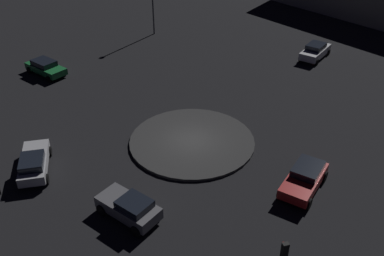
# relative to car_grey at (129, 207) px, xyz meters

# --- Properties ---
(ground_plane) EXTENTS (115.79, 115.79, 0.00)m
(ground_plane) POSITION_rel_car_grey_xyz_m (2.33, -8.47, -0.80)
(ground_plane) COLOR black
(roundabout_island) EXTENTS (9.46, 9.46, 0.21)m
(roundabout_island) POSITION_rel_car_grey_xyz_m (2.33, -8.47, -0.69)
(roundabout_island) COLOR #383838
(roundabout_island) RESTS_ON ground_plane
(car_grey) EXTENTS (4.05, 2.18, 1.51)m
(car_grey) POSITION_rel_car_grey_xyz_m (0.00, 0.00, 0.00)
(car_grey) COLOR slate
(car_grey) RESTS_ON ground_plane
(car_white) EXTENTS (2.35, 4.72, 1.59)m
(car_white) POSITION_rel_car_grey_xyz_m (2.68, -29.29, 0.02)
(car_white) COLOR white
(car_white) RESTS_ON ground_plane
(car_red) EXTENTS (2.63, 4.58, 1.50)m
(car_red) POSITION_rel_car_grey_xyz_m (-6.62, -9.17, 0.01)
(car_red) COLOR red
(car_red) RESTS_ON ground_plane
(car_green) EXTENTS (4.58, 2.16, 1.43)m
(car_green) POSITION_rel_car_grey_xyz_m (21.21, -8.29, -0.05)
(car_green) COLOR #1E7238
(car_green) RESTS_ON ground_plane
(car_silver) EXTENTS (4.63, 4.11, 1.50)m
(car_silver) POSITION_rel_car_grey_xyz_m (8.22, 1.20, -0.02)
(car_silver) COLOR silver
(car_silver) RESTS_ON ground_plane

